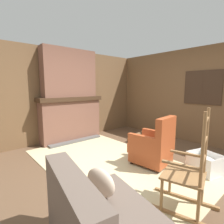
{
  "coord_description": "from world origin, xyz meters",
  "views": [
    {
      "loc": [
        2.14,
        -2.27,
        1.49
      ],
      "look_at": [
        -0.92,
        0.39,
        0.9
      ],
      "focal_mm": 28.0,
      "sensor_mm": 36.0,
      "label": 1
    }
  ],
  "objects_px": {
    "oil_lamp_vase": "(46,93)",
    "sofa_segment": "(100,224)",
    "rocking_chair": "(187,177)",
    "laundry_basket": "(205,163)",
    "storage_case": "(86,94)",
    "firewood_stack": "(137,138)",
    "armchair": "(153,148)"
  },
  "relations": [
    {
      "from": "oil_lamp_vase",
      "to": "sofa_segment",
      "type": "bearing_deg",
      "value": -13.9
    },
    {
      "from": "rocking_chair",
      "to": "laundry_basket",
      "type": "relative_size",
      "value": 2.15
    },
    {
      "from": "sofa_segment",
      "to": "oil_lamp_vase",
      "type": "bearing_deg",
      "value": 86.9
    },
    {
      "from": "storage_case",
      "to": "sofa_segment",
      "type": "bearing_deg",
      "value": -30.93
    },
    {
      "from": "firewood_stack",
      "to": "storage_case",
      "type": "relative_size",
      "value": 2.03
    },
    {
      "from": "oil_lamp_vase",
      "to": "sofa_segment",
      "type": "height_order",
      "value": "oil_lamp_vase"
    },
    {
      "from": "oil_lamp_vase",
      "to": "armchair",
      "type": "bearing_deg",
      "value": 22.38
    },
    {
      "from": "rocking_chair",
      "to": "storage_case",
      "type": "xyz_separation_m",
      "value": [
        -3.5,
        0.84,
        0.86
      ]
    },
    {
      "from": "oil_lamp_vase",
      "to": "sofa_segment",
      "type": "xyz_separation_m",
      "value": [
        3.28,
        -0.81,
        -1.03
      ]
    },
    {
      "from": "firewood_stack",
      "to": "storage_case",
      "type": "bearing_deg",
      "value": -150.77
    },
    {
      "from": "rocking_chair",
      "to": "storage_case",
      "type": "height_order",
      "value": "storage_case"
    },
    {
      "from": "firewood_stack",
      "to": "sofa_segment",
      "type": "distance_m",
      "value": 3.34
    },
    {
      "from": "armchair",
      "to": "rocking_chair",
      "type": "xyz_separation_m",
      "value": [
        1.0,
        -0.71,
        0.07
      ]
    },
    {
      "from": "laundry_basket",
      "to": "sofa_segment",
      "type": "distance_m",
      "value": 2.29
    },
    {
      "from": "armchair",
      "to": "laundry_basket",
      "type": "distance_m",
      "value": 0.91
    },
    {
      "from": "firewood_stack",
      "to": "storage_case",
      "type": "xyz_separation_m",
      "value": [
        -1.36,
        -0.76,
        1.18
      ]
    },
    {
      "from": "storage_case",
      "to": "laundry_basket",
      "type": "bearing_deg",
      "value": 5.63
    },
    {
      "from": "armchair",
      "to": "laundry_basket",
      "type": "bearing_deg",
      "value": -157.25
    },
    {
      "from": "storage_case",
      "to": "armchair",
      "type": "bearing_deg",
      "value": -2.83
    },
    {
      "from": "rocking_chair",
      "to": "oil_lamp_vase",
      "type": "distance_m",
      "value": 3.63
    },
    {
      "from": "armchair",
      "to": "oil_lamp_vase",
      "type": "xyz_separation_m",
      "value": [
        -2.5,
        -1.03,
        0.97
      ]
    },
    {
      "from": "laundry_basket",
      "to": "rocking_chair",
      "type": "bearing_deg",
      "value": -78.77
    },
    {
      "from": "laundry_basket",
      "to": "oil_lamp_vase",
      "type": "xyz_separation_m",
      "value": [
        -3.27,
        -1.48,
        1.15
      ]
    },
    {
      "from": "armchair",
      "to": "laundry_basket",
      "type": "height_order",
      "value": "armchair"
    },
    {
      "from": "laundry_basket",
      "to": "storage_case",
      "type": "xyz_separation_m",
      "value": [
        -3.27,
        -0.32,
        1.11
      ]
    },
    {
      "from": "armchair",
      "to": "firewood_stack",
      "type": "distance_m",
      "value": 1.47
    },
    {
      "from": "rocking_chair",
      "to": "oil_lamp_vase",
      "type": "height_order",
      "value": "oil_lamp_vase"
    },
    {
      "from": "oil_lamp_vase",
      "to": "storage_case",
      "type": "xyz_separation_m",
      "value": [
        0.0,
        1.15,
        -0.05
      ]
    },
    {
      "from": "armchair",
      "to": "storage_case",
      "type": "xyz_separation_m",
      "value": [
        -2.5,
        0.12,
        0.93
      ]
    },
    {
      "from": "laundry_basket",
      "to": "firewood_stack",
      "type": "bearing_deg",
      "value": 167.08
    },
    {
      "from": "oil_lamp_vase",
      "to": "firewood_stack",
      "type": "bearing_deg",
      "value": 54.6
    },
    {
      "from": "storage_case",
      "to": "sofa_segment",
      "type": "height_order",
      "value": "storage_case"
    }
  ]
}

